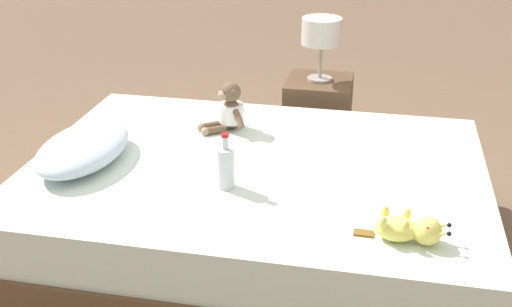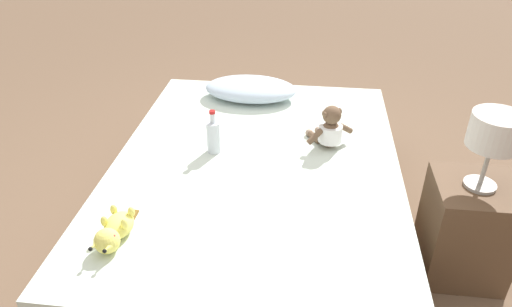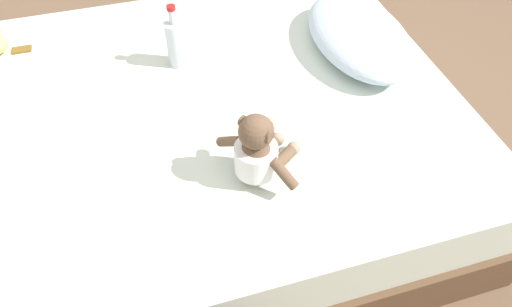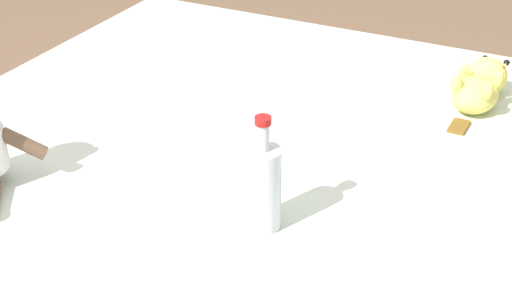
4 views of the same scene
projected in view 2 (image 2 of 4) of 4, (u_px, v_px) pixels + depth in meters
The scene contains 8 objects.
ground_plane at pixel (256, 230), 2.60m from camera, with size 16.00×16.00×0.00m, color brown.
bed at pixel (256, 198), 2.48m from camera, with size 1.46×2.01×0.45m.
pillow at pixel (251, 89), 2.96m from camera, with size 0.58×0.35×0.13m.
plush_monkey at pixel (329, 130), 2.45m from camera, with size 0.25×0.25×0.24m.
plush_yellow_creature at pixel (114, 231), 1.85m from camera, with size 0.12×0.33×0.10m.
glass_bottle at pixel (213, 136), 2.40m from camera, with size 0.07×0.07×0.23m.
nightstand at pixel (466, 229), 2.23m from camera, with size 0.37×0.37×0.50m.
bedside_lamp at pixel (495, 133), 1.96m from camera, with size 0.22×0.22×0.35m.
Camera 2 is at (0.24, -1.97, 1.73)m, focal length 33.20 mm.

